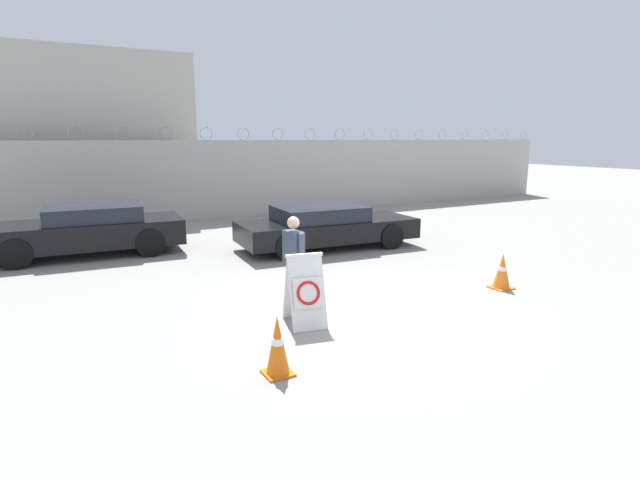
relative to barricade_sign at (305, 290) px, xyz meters
The scene contains 9 objects.
ground_plane 1.32m from the barricade_sign, ahead, with size 90.00×90.00×0.00m, color gray.
perimeter_wall 11.24m from the barricade_sign, 83.91° to the left, with size 36.00×0.30×3.32m.
building_block 15.61m from the barricade_sign, 98.21° to the left, with size 8.35×5.41×6.03m.
barricade_sign is the anchor object (origin of this frame).
security_guard 0.84m from the barricade_sign, 76.43° to the left, with size 0.37×0.61×1.64m.
traffic_cone_near 1.77m from the barricade_sign, 129.27° to the right, with size 0.36×0.36×0.78m.
traffic_cone_mid 4.33m from the barricade_sign, ahead, with size 0.39×0.39×0.71m.
parked_car_front_coupe 7.47m from the barricade_sign, 110.08° to the left, with size 4.83×2.18×1.27m.
parked_car_rear_sedan 5.70m from the barricade_sign, 56.52° to the left, with size 4.93×2.22×1.16m.
Camera 1 is at (-4.73, -6.73, 2.95)m, focal length 28.00 mm.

